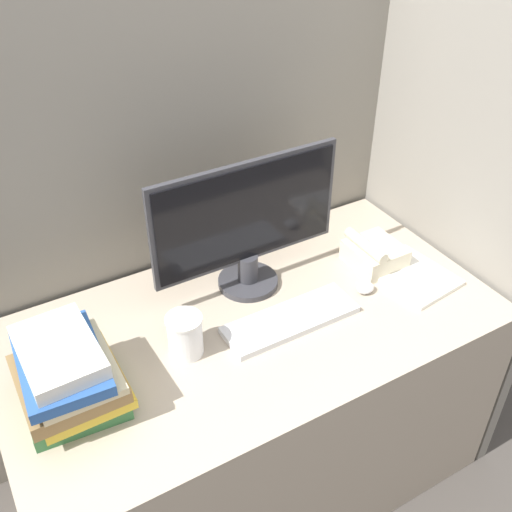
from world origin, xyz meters
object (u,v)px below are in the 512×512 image
object	(u,v)px
monitor	(247,226)
coffee_cup	(185,335)
mouse	(365,288)
book_stack	(69,375)
keyboard	(291,320)
desk_telephone	(374,254)

from	to	relation	value
monitor	coffee_cup	bearing A→B (deg)	-148.92
mouse	book_stack	world-z (taller)	book_stack
monitor	keyboard	bearing A→B (deg)	-84.79
monitor	book_stack	distance (m)	0.66
monitor	desk_telephone	xyz separation A→B (m)	(0.41, -0.12, -0.18)
keyboard	mouse	xyz separation A→B (m)	(0.28, -0.00, 0.01)
monitor	keyboard	world-z (taller)	monitor
book_stack	monitor	bearing A→B (deg)	17.74
book_stack	desk_telephone	bearing A→B (deg)	4.31
monitor	book_stack	bearing A→B (deg)	-162.26
keyboard	coffee_cup	xyz separation A→B (m)	(-0.32, 0.04, 0.05)
keyboard	coffee_cup	distance (m)	0.32
keyboard	book_stack	size ratio (longest dim) A/B	1.35
keyboard	monitor	bearing A→B (deg)	95.21
keyboard	mouse	size ratio (longest dim) A/B	7.16
monitor	mouse	size ratio (longest dim) A/B	10.63
mouse	desk_telephone	xyz separation A→B (m)	(0.11, 0.10, 0.03)
coffee_cup	book_stack	world-z (taller)	book_stack
monitor	mouse	distance (m)	0.42
keyboard	desk_telephone	xyz separation A→B (m)	(0.39, 0.10, 0.03)
monitor	mouse	world-z (taller)	monitor
monitor	mouse	xyz separation A→B (m)	(0.30, -0.22, -0.20)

